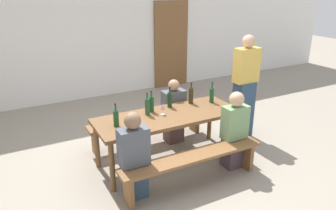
{
  "coord_description": "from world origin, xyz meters",
  "views": [
    {
      "loc": [
        -1.99,
        -3.77,
        2.54
      ],
      "look_at": [
        0.0,
        0.0,
        0.9
      ],
      "focal_mm": 34.82,
      "sensor_mm": 36.0,
      "label": 1
    }
  ],
  "objects_px": {
    "wine_bottle_2": "(147,106)",
    "seated_guest_near_0": "(134,158)",
    "wine_glass_0": "(135,123)",
    "wine_bottle_4": "(152,104)",
    "seated_guest_near_1": "(234,132)",
    "wine_bottle_5": "(170,99)",
    "standing_host": "(245,89)",
    "tasting_table": "(168,120)",
    "seated_guest_far_0": "(174,113)",
    "wine_bottle_0": "(116,118)",
    "bench_near": "(193,161)",
    "wine_glass_1": "(163,107)",
    "wooden_door": "(171,45)",
    "bench_far": "(148,123)",
    "wine_bottle_1": "(191,95)",
    "wine_bottle_3": "(212,95)"
  },
  "relations": [
    {
      "from": "bench_far",
      "to": "seated_guest_far_0",
      "type": "height_order",
      "value": "seated_guest_far_0"
    },
    {
      "from": "wine_bottle_4",
      "to": "seated_guest_near_0",
      "type": "xyz_separation_m",
      "value": [
        -0.6,
        -0.76,
        -0.34
      ]
    },
    {
      "from": "wine_bottle_2",
      "to": "wine_bottle_3",
      "type": "distance_m",
      "value": 1.1
    },
    {
      "from": "wine_bottle_2",
      "to": "wine_glass_1",
      "type": "height_order",
      "value": "wine_bottle_2"
    },
    {
      "from": "bench_near",
      "to": "seated_guest_far_0",
      "type": "xyz_separation_m",
      "value": [
        0.39,
        1.24,
        0.15
      ]
    },
    {
      "from": "seated_guest_far_0",
      "to": "bench_far",
      "type": "bearing_deg",
      "value": -110.95
    },
    {
      "from": "wine_bottle_1",
      "to": "wine_glass_0",
      "type": "xyz_separation_m",
      "value": [
        -1.15,
        -0.51,
        -0.02
      ]
    },
    {
      "from": "bench_near",
      "to": "wine_glass_1",
      "type": "height_order",
      "value": "wine_glass_1"
    },
    {
      "from": "seated_guest_near_1",
      "to": "wine_bottle_2",
      "type": "bearing_deg",
      "value": 56.05
    },
    {
      "from": "wine_bottle_0",
      "to": "seated_guest_near_0",
      "type": "height_order",
      "value": "seated_guest_near_0"
    },
    {
      "from": "wine_bottle_4",
      "to": "tasting_table",
      "type": "bearing_deg",
      "value": -54.5
    },
    {
      "from": "seated_guest_near_0",
      "to": "seated_guest_near_1",
      "type": "distance_m",
      "value": 1.52
    },
    {
      "from": "wine_bottle_4",
      "to": "seated_guest_near_0",
      "type": "distance_m",
      "value": 1.02
    },
    {
      "from": "wine_bottle_2",
      "to": "wine_bottle_1",
      "type": "bearing_deg",
      "value": 7.72
    },
    {
      "from": "wine_bottle_3",
      "to": "wine_glass_0",
      "type": "height_order",
      "value": "wine_bottle_3"
    },
    {
      "from": "wine_bottle_2",
      "to": "wine_glass_0",
      "type": "distance_m",
      "value": 0.55
    },
    {
      "from": "bench_near",
      "to": "wine_glass_0",
      "type": "xyz_separation_m",
      "value": [
        -0.62,
        0.43,
        0.5
      ]
    },
    {
      "from": "wine_bottle_2",
      "to": "seated_guest_near_0",
      "type": "height_order",
      "value": "seated_guest_near_0"
    },
    {
      "from": "wine_bottle_4",
      "to": "seated_guest_near_0",
      "type": "bearing_deg",
      "value": -128.1
    },
    {
      "from": "wine_bottle_1",
      "to": "wine_glass_1",
      "type": "bearing_deg",
      "value": -160.89
    },
    {
      "from": "bench_far",
      "to": "seated_guest_near_1",
      "type": "distance_m",
      "value": 1.47
    },
    {
      "from": "wine_bottle_5",
      "to": "standing_host",
      "type": "height_order",
      "value": "standing_host"
    },
    {
      "from": "bench_far",
      "to": "seated_guest_near_0",
      "type": "xyz_separation_m",
      "value": [
        -0.75,
        -1.24,
        0.18
      ]
    },
    {
      "from": "seated_guest_near_1",
      "to": "tasting_table",
      "type": "bearing_deg",
      "value": 54.71
    },
    {
      "from": "seated_guest_far_0",
      "to": "standing_host",
      "type": "distance_m",
      "value": 1.25
    },
    {
      "from": "wine_bottle_2",
      "to": "seated_guest_near_1",
      "type": "height_order",
      "value": "seated_guest_near_1"
    },
    {
      "from": "wine_bottle_0",
      "to": "bench_far",
      "type": "bearing_deg",
      "value": 42.63
    },
    {
      "from": "wine_bottle_1",
      "to": "standing_host",
      "type": "bearing_deg",
      "value": -4.49
    },
    {
      "from": "wine_bottle_5",
      "to": "wine_bottle_4",
      "type": "bearing_deg",
      "value": -172.57
    },
    {
      "from": "wine_bottle_0",
      "to": "standing_host",
      "type": "distance_m",
      "value": 2.31
    },
    {
      "from": "bench_far",
      "to": "wine_glass_1",
      "type": "xyz_separation_m",
      "value": [
        -0.06,
        -0.65,
        0.51
      ]
    },
    {
      "from": "wine_bottle_0",
      "to": "wine_bottle_2",
      "type": "relative_size",
      "value": 0.96
    },
    {
      "from": "wine_bottle_0",
      "to": "seated_guest_near_1",
      "type": "distance_m",
      "value": 1.66
    },
    {
      "from": "wine_bottle_2",
      "to": "wine_glass_1",
      "type": "xyz_separation_m",
      "value": [
        0.19,
        -0.1,
        -0.01
      ]
    },
    {
      "from": "wine_bottle_3",
      "to": "wine_glass_1",
      "type": "height_order",
      "value": "wine_bottle_3"
    },
    {
      "from": "wine_glass_1",
      "to": "seated_guest_near_0",
      "type": "bearing_deg",
      "value": -139.51
    },
    {
      "from": "wooden_door",
      "to": "wine_bottle_0",
      "type": "bearing_deg",
      "value": -128.12
    },
    {
      "from": "seated_guest_near_0",
      "to": "bench_far",
      "type": "bearing_deg",
      "value": -31.25
    },
    {
      "from": "bench_far",
      "to": "wine_bottle_1",
      "type": "bearing_deg",
      "value": -39.68
    },
    {
      "from": "bench_near",
      "to": "wine_glass_0",
      "type": "bearing_deg",
      "value": 145.05
    },
    {
      "from": "wine_bottle_2",
      "to": "seated_guest_far_0",
      "type": "xyz_separation_m",
      "value": [
        0.65,
        0.4,
        -0.37
      ]
    },
    {
      "from": "wine_glass_0",
      "to": "wine_bottle_4",
      "type": "bearing_deg",
      "value": 46.11
    },
    {
      "from": "wooden_door",
      "to": "wine_bottle_5",
      "type": "xyz_separation_m",
      "value": [
        -1.67,
        -3.05,
        -0.18
      ]
    },
    {
      "from": "wooden_door",
      "to": "bench_near",
      "type": "distance_m",
      "value": 4.46
    },
    {
      "from": "seated_guest_far_0",
      "to": "wine_bottle_5",
      "type": "bearing_deg",
      "value": -38.45
    },
    {
      "from": "seated_guest_near_1",
      "to": "standing_host",
      "type": "distance_m",
      "value": 1.09
    },
    {
      "from": "bench_far",
      "to": "wine_bottle_0",
      "type": "distance_m",
      "value": 1.17
    },
    {
      "from": "tasting_table",
      "to": "wine_glass_1",
      "type": "distance_m",
      "value": 0.21
    },
    {
      "from": "wine_bottle_2",
      "to": "wine_bottle_4",
      "type": "bearing_deg",
      "value": 36.22
    },
    {
      "from": "bench_far",
      "to": "wine_bottle_5",
      "type": "distance_m",
      "value": 0.69
    }
  ]
}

